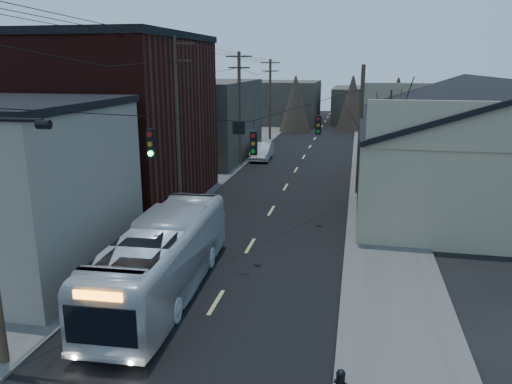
% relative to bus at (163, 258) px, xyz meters
% --- Properties ---
extents(road_surface, '(9.00, 110.00, 0.02)m').
position_rel_bus_xyz_m(road_surface, '(2.13, 21.67, -1.45)').
color(road_surface, black).
rests_on(road_surface, ground).
extents(sidewalk_left, '(4.00, 110.00, 0.12)m').
position_rel_bus_xyz_m(sidewalk_left, '(-4.37, 21.67, -1.40)').
color(sidewalk_left, '#474744').
rests_on(sidewalk_left, ground).
extents(sidewalk_right, '(4.00, 110.00, 0.12)m').
position_rel_bus_xyz_m(sidewalk_right, '(8.63, 21.67, -1.40)').
color(sidewalk_right, '#474744').
rests_on(sidewalk_right, ground).
extents(building_clapboard, '(8.00, 8.00, 7.00)m').
position_rel_bus_xyz_m(building_clapboard, '(-6.87, 0.67, 2.04)').
color(building_clapboard, slate).
rests_on(building_clapboard, ground).
extents(building_brick, '(10.00, 12.00, 10.00)m').
position_rel_bus_xyz_m(building_brick, '(-7.87, 11.67, 3.54)').
color(building_brick, black).
rests_on(building_brick, ground).
extents(building_left_far, '(9.00, 14.00, 7.00)m').
position_rel_bus_xyz_m(building_left_far, '(-7.37, 27.67, 2.04)').
color(building_left_far, '#302D27').
rests_on(building_left_far, ground).
extents(warehouse, '(16.16, 20.60, 7.73)m').
position_rel_bus_xyz_m(warehouse, '(15.13, 16.67, 1.23)').
color(warehouse, gray).
rests_on(warehouse, ground).
extents(building_far_left, '(10.00, 12.00, 6.00)m').
position_rel_bus_xyz_m(building_far_left, '(-3.87, 56.67, 1.54)').
color(building_far_left, '#302D27').
rests_on(building_far_left, ground).
extents(building_far_right, '(12.00, 14.00, 5.00)m').
position_rel_bus_xyz_m(building_far_right, '(9.13, 61.67, 1.04)').
color(building_far_right, '#302D27').
rests_on(building_far_right, ground).
extents(bare_tree, '(0.40, 0.40, 7.20)m').
position_rel_bus_xyz_m(bare_tree, '(8.63, 11.67, 2.14)').
color(bare_tree, black).
rests_on(bare_tree, ground).
extents(utility_lines, '(11.24, 45.28, 10.50)m').
position_rel_bus_xyz_m(utility_lines, '(-0.98, 15.82, 3.49)').
color(utility_lines, '#382B1E').
rests_on(utility_lines, ground).
extents(bus, '(2.91, 10.61, 2.93)m').
position_rel_bus_xyz_m(bus, '(0.00, 0.00, 0.00)').
color(bus, silver).
rests_on(bus, ground).
extents(parked_car, '(1.79, 4.69, 1.53)m').
position_rel_bus_xyz_m(parked_car, '(-1.50, 27.65, -0.70)').
color(parked_car, '#A8ABB0').
rests_on(parked_car, ground).
extents(fire_hydrant, '(0.35, 0.25, 0.73)m').
position_rel_bus_xyz_m(fire_hydrant, '(6.83, -4.89, -0.96)').
color(fire_hydrant, black).
rests_on(fire_hydrant, sidewalk_right).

